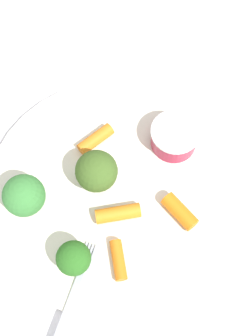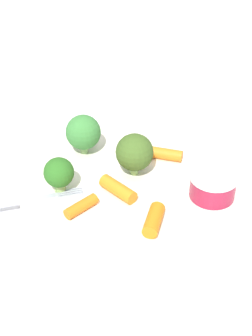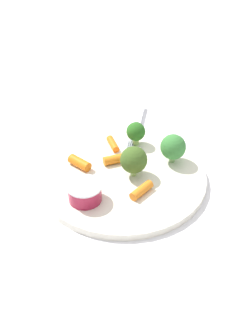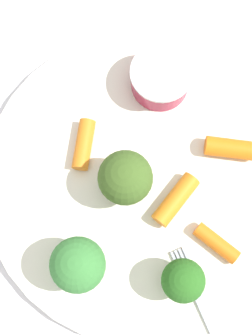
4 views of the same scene
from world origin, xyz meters
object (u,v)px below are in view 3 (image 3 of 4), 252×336
at_px(broccoli_floret_1, 173,147).
at_px(carrot_stick_3, 113,144).
at_px(carrot_stick_1, 141,190).
at_px(plate, 123,176).
at_px(carrot_stick_0, 117,159).
at_px(broccoli_floret_0, 134,160).
at_px(fork, 136,125).
at_px(carrot_stick_2, 80,163).
at_px(sauce_cup, 86,193).
at_px(broccoli_floret_2, 136,132).

relative_size(broccoli_floret_1, carrot_stick_3, 1.29).
distance_m(carrot_stick_1, carrot_stick_3, 0.14).
distance_m(plate, carrot_stick_0, 0.04).
bearing_deg(broccoli_floret_0, carrot_stick_0, -98.51).
relative_size(plate, fork, 1.74).
relative_size(carrot_stick_0, carrot_stick_1, 1.09).
height_order(plate, carrot_stick_3, carrot_stick_3).
xyz_separation_m(broccoli_floret_1, fork, (-0.05, -0.12, -0.03)).
relative_size(carrot_stick_1, carrot_stick_3, 1.08).
relative_size(carrot_stick_2, carrot_stick_3, 1.03).
xyz_separation_m(sauce_cup, carrot_stick_0, (-0.10, -0.03, -0.01)).
height_order(broccoli_floret_1, broccoli_floret_2, broccoli_floret_1).
bearing_deg(fork, carrot_stick_2, 5.78).
height_order(plate, sauce_cup, sauce_cup).
relative_size(sauce_cup, carrot_stick_1, 1.25).
xyz_separation_m(broccoli_floret_1, broccoli_floret_2, (0.00, -0.08, -0.00)).
xyz_separation_m(sauce_cup, broccoli_floret_2, (-0.17, -0.05, 0.01)).
distance_m(plate, carrot_stick_1, 0.06).
bearing_deg(carrot_stick_2, sauce_cup, 54.42).
relative_size(broccoli_floret_2, fork, 0.28).
distance_m(plate, sauce_cup, 0.09).
height_order(broccoli_floret_2, carrot_stick_0, broccoli_floret_2).
xyz_separation_m(plate, carrot_stick_1, (0.02, 0.06, 0.01)).
bearing_deg(carrot_stick_3, carrot_stick_1, 62.47).
bearing_deg(carrot_stick_3, fork, -168.58).
distance_m(carrot_stick_1, fork, 0.20).
bearing_deg(plate, carrot_stick_2, -62.45).
bearing_deg(carrot_stick_0, broccoli_floret_1, 134.29).
bearing_deg(carrot_stick_3, carrot_stick_0, 52.22).
height_order(carrot_stick_2, carrot_stick_3, carrot_stick_2).
relative_size(carrot_stick_3, fork, 0.25).
bearing_deg(carrot_stick_2, carrot_stick_0, 143.09).
bearing_deg(carrot_stick_1, broccoli_floret_0, -124.21).
bearing_deg(broccoli_floret_1, carrot_stick_0, -45.71).
relative_size(sauce_cup, carrot_stick_3, 1.34).
bearing_deg(broccoli_floret_1, carrot_stick_3, -70.92).
relative_size(plate, sauce_cup, 5.17).
bearing_deg(broccoli_floret_1, broccoli_floret_0, -18.63).
relative_size(carrot_stick_0, carrot_stick_2, 1.14).
xyz_separation_m(broccoli_floret_1, carrot_stick_1, (0.10, 0.02, -0.02)).
relative_size(sauce_cup, carrot_stick_2, 1.30).
height_order(sauce_cup, carrot_stick_0, sauce_cup).
bearing_deg(sauce_cup, broccoli_floret_1, 167.78).
bearing_deg(broccoli_floret_1, plate, -25.47).
distance_m(broccoli_floret_2, fork, 0.07).
distance_m(broccoli_floret_1, carrot_stick_1, 0.10).
xyz_separation_m(carrot_stick_1, carrot_stick_2, (0.02, -0.12, 0.00)).
xyz_separation_m(broccoli_floret_2, carrot_stick_3, (0.03, -0.02, -0.02)).
relative_size(broccoli_floret_1, broccoli_floret_2, 1.18).
xyz_separation_m(sauce_cup, carrot_stick_1, (-0.07, 0.05, -0.01)).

